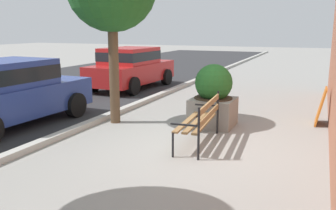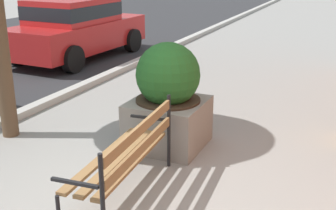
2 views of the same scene
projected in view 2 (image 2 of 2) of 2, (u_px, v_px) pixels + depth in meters
ground_plane at (128, 200)px, 4.78m from camera, size 80.00×80.00×0.00m
park_bench at (127, 153)px, 4.64m from camera, size 1.83×0.67×0.95m
concrete_planter at (168, 99)px, 5.95m from camera, size 0.99×0.99×1.47m
parked_car_red at (76, 26)px, 11.22m from camera, size 4.17×2.06×1.56m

